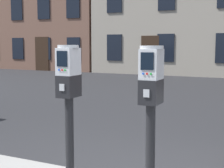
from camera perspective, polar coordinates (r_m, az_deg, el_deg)
name	(u,v)px	position (r m, az deg, el deg)	size (l,w,h in m)	color
parking_meter_near_kerb	(69,91)	(3.58, -7.16, -1.12)	(0.22, 0.25, 1.51)	black
parking_meter_twin_adjacent	(151,97)	(3.19, 6.46, -2.14)	(0.22, 0.25, 1.51)	black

